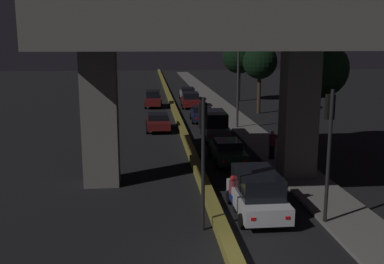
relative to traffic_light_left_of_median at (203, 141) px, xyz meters
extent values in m
cube|color=olive|center=(0.66, 31.95, -3.26)|extent=(0.52, 126.00, 0.41)
cube|color=slate|center=(5.97, 24.95, -3.39)|extent=(2.50, 126.00, 0.15)
cube|color=slate|center=(-4.36, 6.00, -0.10)|extent=(1.72, 1.39, 6.74)
cube|color=slate|center=(5.68, 6.00, -0.10)|extent=(1.72, 1.39, 6.74)
cube|color=slate|center=(0.66, 6.00, 4.25)|extent=(14.16, 11.67, 1.96)
cylinder|color=black|center=(0.00, -0.10, -0.92)|extent=(0.14, 0.14, 5.09)
cube|color=black|center=(0.00, 0.08, 0.95)|extent=(0.30, 0.28, 0.95)
sphere|color=red|center=(0.00, 0.23, 1.24)|extent=(0.18, 0.18, 0.18)
sphere|color=black|center=(0.00, 0.23, 0.95)|extent=(0.18, 0.18, 0.18)
sphere|color=black|center=(0.00, 0.23, 0.65)|extent=(0.18, 0.18, 0.18)
cylinder|color=black|center=(4.82, -0.10, -0.80)|extent=(0.14, 0.14, 5.34)
cube|color=black|center=(4.82, 0.08, 1.20)|extent=(0.30, 0.28, 0.95)
sphere|color=red|center=(4.82, 0.23, 1.50)|extent=(0.18, 0.18, 0.18)
sphere|color=black|center=(4.82, 0.23, 1.20)|extent=(0.18, 0.18, 0.18)
sphere|color=black|center=(4.82, 0.23, 0.90)|extent=(0.18, 0.18, 0.18)
cylinder|color=#2D2D30|center=(5.28, 19.80, 0.20)|extent=(0.18, 0.18, 7.34)
cylinder|color=#2D2D30|center=(4.32, 19.80, 3.72)|extent=(1.93, 0.10, 0.10)
ellipsoid|color=#F2B759|center=(3.35, 19.80, 3.62)|extent=(0.56, 0.32, 0.24)
cube|color=silver|center=(2.43, 1.26, -2.84)|extent=(1.86, 4.12, 0.66)
cube|color=black|center=(2.43, 1.36, -2.08)|extent=(1.64, 2.96, 0.86)
cylinder|color=black|center=(1.52, 2.62, -3.17)|extent=(0.20, 0.60, 0.60)
cylinder|color=black|center=(3.34, 2.62, -3.17)|extent=(0.20, 0.60, 0.60)
cylinder|color=black|center=(1.52, -0.10, -3.17)|extent=(0.20, 0.60, 0.60)
cylinder|color=black|center=(3.34, -0.10, -3.17)|extent=(0.20, 0.60, 0.60)
cube|color=red|center=(1.78, -0.81, -2.81)|extent=(0.18, 0.03, 0.11)
cube|color=red|center=(3.09, -0.81, -2.81)|extent=(0.18, 0.03, 0.11)
cube|color=black|center=(2.64, 9.60, -2.84)|extent=(1.70, 4.54, 0.60)
cube|color=black|center=(2.64, 9.49, -2.32)|extent=(1.49, 1.82, 0.44)
cylinder|color=black|center=(1.83, 11.10, -3.15)|extent=(0.20, 0.65, 0.65)
cylinder|color=black|center=(3.47, 11.09, -3.15)|extent=(0.20, 0.65, 0.65)
cylinder|color=black|center=(1.81, 8.11, -3.15)|extent=(0.20, 0.65, 0.65)
cylinder|color=black|center=(3.45, 8.10, -3.15)|extent=(0.20, 0.65, 0.65)
cube|color=red|center=(2.04, 7.33, -2.81)|extent=(0.18, 0.03, 0.11)
cube|color=red|center=(3.21, 7.32, -2.81)|extent=(0.18, 0.03, 0.11)
cube|color=#515459|center=(2.90, 16.24, -2.80)|extent=(1.85, 4.80, 0.75)
cube|color=black|center=(2.91, 16.36, -1.93)|extent=(1.61, 3.47, 0.98)
cylinder|color=black|center=(2.11, 17.83, -3.18)|extent=(0.22, 0.59, 0.59)
cylinder|color=black|center=(3.79, 17.79, -3.18)|extent=(0.22, 0.59, 0.59)
cylinder|color=black|center=(2.02, 14.69, -3.18)|extent=(0.22, 0.59, 0.59)
cylinder|color=black|center=(3.70, 14.65, -3.18)|extent=(0.22, 0.59, 0.59)
cube|color=red|center=(2.24, 13.87, -2.76)|extent=(0.18, 0.03, 0.11)
cube|color=red|center=(3.44, 13.83, -2.76)|extent=(0.18, 0.03, 0.11)
cube|color=#141938|center=(2.76, 23.50, -2.87)|extent=(1.90, 3.98, 0.59)
cube|color=black|center=(2.76, 23.40, -2.32)|extent=(1.62, 1.62, 0.51)
cylinder|color=black|center=(1.92, 24.82, -3.16)|extent=(0.22, 0.62, 0.62)
cylinder|color=black|center=(3.67, 24.77, -3.16)|extent=(0.22, 0.62, 0.62)
cylinder|color=black|center=(1.85, 22.22, -3.16)|extent=(0.22, 0.62, 0.62)
cylinder|color=black|center=(3.61, 22.18, -3.16)|extent=(0.22, 0.62, 0.62)
cube|color=red|center=(2.08, 21.53, -2.84)|extent=(0.18, 0.03, 0.11)
cube|color=red|center=(3.34, 21.50, -2.84)|extent=(0.18, 0.03, 0.11)
cube|color=#591414|center=(2.60, 32.33, -2.81)|extent=(1.98, 4.21, 0.72)
cube|color=black|center=(2.60, 32.33, -2.14)|extent=(1.71, 2.54, 0.64)
cylinder|color=black|center=(1.71, 33.73, -3.17)|extent=(0.22, 0.60, 0.59)
cylinder|color=black|center=(3.55, 33.68, -3.17)|extent=(0.22, 0.60, 0.59)
cylinder|color=black|center=(1.64, 30.98, -3.17)|extent=(0.22, 0.60, 0.59)
cylinder|color=black|center=(3.48, 30.93, -3.17)|extent=(0.22, 0.60, 0.59)
cube|color=red|center=(1.89, 30.25, -2.78)|extent=(0.18, 0.03, 0.11)
cube|color=red|center=(3.20, 30.22, -2.78)|extent=(0.18, 0.03, 0.11)
cube|color=gray|center=(2.80, 38.24, -2.76)|extent=(1.83, 4.84, 0.77)
cube|color=black|center=(2.80, 38.00, -2.12)|extent=(1.57, 2.34, 0.52)
cylinder|color=black|center=(1.99, 39.84, -3.14)|extent=(0.21, 0.65, 0.65)
cylinder|color=black|center=(3.68, 39.80, -3.14)|extent=(0.21, 0.65, 0.65)
cylinder|color=black|center=(1.92, 36.67, -3.14)|extent=(0.21, 0.65, 0.65)
cylinder|color=black|center=(3.61, 36.64, -3.14)|extent=(0.21, 0.65, 0.65)
cube|color=red|center=(2.14, 35.84, -2.72)|extent=(0.18, 0.03, 0.11)
cube|color=red|center=(3.35, 35.81, -2.72)|extent=(0.18, 0.03, 0.11)
cube|color=#591414|center=(-1.24, 19.76, -2.86)|extent=(1.86, 4.14, 0.56)
cube|color=black|center=(-1.24, 19.97, -2.35)|extent=(1.61, 1.99, 0.45)
cylinder|color=black|center=(-0.34, 18.42, -3.13)|extent=(0.21, 0.67, 0.67)
cylinder|color=black|center=(-2.11, 18.39, -3.13)|extent=(0.21, 0.67, 0.67)
cylinder|color=black|center=(-0.37, 21.13, -3.13)|extent=(0.21, 0.67, 0.67)
cylinder|color=black|center=(-2.14, 21.11, -3.13)|extent=(0.21, 0.67, 0.67)
cube|color=white|center=(-0.63, 21.84, -2.94)|extent=(0.18, 0.03, 0.11)
cube|color=white|center=(-1.90, 21.82, -2.94)|extent=(0.18, 0.03, 0.11)
cube|color=#591414|center=(-1.45, 32.94, -2.74)|extent=(1.81, 4.03, 0.77)
cube|color=black|center=(-1.45, 32.94, -1.99)|extent=(1.55, 2.44, 0.73)
cylinder|color=black|center=(-0.70, 31.60, -3.13)|extent=(0.23, 0.69, 0.68)
cylinder|color=black|center=(-2.30, 31.66, -3.13)|extent=(0.23, 0.69, 0.68)
cylinder|color=black|center=(-0.59, 34.21, -3.13)|extent=(0.23, 0.69, 0.68)
cylinder|color=black|center=(-2.20, 34.28, -3.13)|extent=(0.23, 0.69, 0.68)
cube|color=white|center=(-0.79, 34.91, -2.86)|extent=(0.18, 0.04, 0.11)
cube|color=white|center=(-1.95, 34.95, -2.86)|extent=(0.18, 0.04, 0.11)
cylinder|color=black|center=(1.56, 2.79, -3.20)|extent=(0.09, 0.53, 0.53)
cylinder|color=black|center=(1.59, 1.63, -3.20)|extent=(0.11, 0.53, 0.53)
cube|color=navy|center=(1.58, 2.21, -2.98)|extent=(0.26, 0.89, 0.32)
cylinder|color=maroon|center=(1.58, 2.21, -2.55)|extent=(0.33, 0.33, 0.54)
sphere|color=#B21919|center=(1.58, 2.21, -2.16)|extent=(0.24, 0.24, 0.24)
cube|color=red|center=(1.59, 1.58, -2.98)|extent=(0.08, 0.03, 0.08)
cylinder|color=black|center=(5.35, 9.50, -2.91)|extent=(0.34, 0.34, 0.82)
cylinder|color=maroon|center=(5.35, 9.50, -2.16)|extent=(0.40, 0.40, 0.68)
sphere|color=tan|center=(5.35, 9.50, -1.71)|extent=(0.22, 0.22, 0.22)
cylinder|color=#38281C|center=(9.12, 12.38, -1.52)|extent=(0.41, 0.41, 3.91)
sphere|color=black|center=(9.12, 12.38, 1.87)|extent=(3.82, 3.82, 3.82)
cylinder|color=#38281C|center=(8.99, 27.56, -1.54)|extent=(0.36, 0.36, 3.87)
sphere|color=black|center=(8.99, 27.56, 1.67)|extent=(3.40, 3.40, 3.40)
cylinder|color=#38281C|center=(8.87, 37.09, -1.55)|extent=(0.37, 0.37, 3.83)
sphere|color=black|center=(8.87, 37.09, 1.90)|extent=(4.10, 4.10, 4.10)
camera|label=1|loc=(-1.98, -16.09, 3.62)|focal=42.00mm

